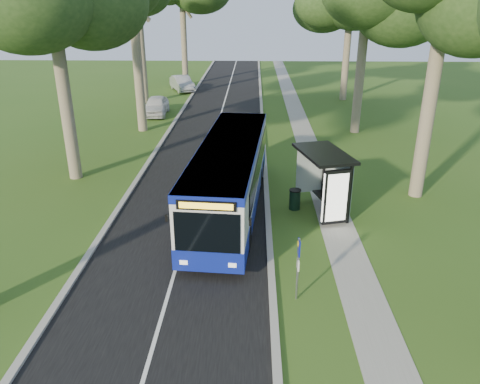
{
  "coord_description": "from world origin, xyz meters",
  "views": [
    {
      "loc": [
        -0.7,
        -15.97,
        9.22
      ],
      "look_at": [
        -1.24,
        2.31,
        1.6
      ],
      "focal_mm": 35.0,
      "sensor_mm": 36.0,
      "label": 1
    }
  ],
  "objects_px": {
    "car_silver": "(182,83)",
    "bus": "(230,177)",
    "bus_stop_sign": "(298,262)",
    "litter_bin": "(295,199)",
    "bus_shelter": "(328,174)",
    "car_white": "(156,106)"
  },
  "relations": [
    {
      "from": "bus_stop_sign",
      "to": "bus",
      "type": "bearing_deg",
      "value": 106.68
    },
    {
      "from": "bus_shelter",
      "to": "car_white",
      "type": "bearing_deg",
      "value": 105.16
    },
    {
      "from": "bus",
      "to": "bus_stop_sign",
      "type": "distance_m",
      "value": 7.42
    },
    {
      "from": "bus_shelter",
      "to": "car_silver",
      "type": "xyz_separation_m",
      "value": [
        -10.95,
        30.8,
        -1.28
      ]
    },
    {
      "from": "car_white",
      "to": "car_silver",
      "type": "height_order",
      "value": "car_silver"
    },
    {
      "from": "bus_stop_sign",
      "to": "bus_shelter",
      "type": "bearing_deg",
      "value": 70.98
    },
    {
      "from": "litter_bin",
      "to": "car_silver",
      "type": "distance_m",
      "value": 31.55
    },
    {
      "from": "bus_stop_sign",
      "to": "litter_bin",
      "type": "bearing_deg",
      "value": 82.81
    },
    {
      "from": "bus",
      "to": "bus_shelter",
      "type": "height_order",
      "value": "bus"
    },
    {
      "from": "bus_shelter",
      "to": "litter_bin",
      "type": "height_order",
      "value": "bus_shelter"
    },
    {
      "from": "car_silver",
      "to": "bus",
      "type": "bearing_deg",
      "value": -101.01
    },
    {
      "from": "bus_shelter",
      "to": "car_silver",
      "type": "bearing_deg",
      "value": 94.33
    },
    {
      "from": "bus",
      "to": "car_silver",
      "type": "relative_size",
      "value": 2.59
    },
    {
      "from": "car_silver",
      "to": "bus_shelter",
      "type": "bearing_deg",
      "value": -93.78
    },
    {
      "from": "litter_bin",
      "to": "bus_stop_sign",
      "type": "bearing_deg",
      "value": -93.97
    },
    {
      "from": "bus",
      "to": "bus_shelter",
      "type": "xyz_separation_m",
      "value": [
        4.34,
        -0.57,
        0.39
      ]
    },
    {
      "from": "car_silver",
      "to": "car_white",
      "type": "bearing_deg",
      "value": -116.38
    },
    {
      "from": "bus_stop_sign",
      "to": "car_silver",
      "type": "relative_size",
      "value": 0.47
    },
    {
      "from": "bus",
      "to": "car_white",
      "type": "distance_m",
      "value": 20.43
    },
    {
      "from": "bus_shelter",
      "to": "car_white",
      "type": "xyz_separation_m",
      "value": [
        -11.54,
        19.66,
        -1.28
      ]
    },
    {
      "from": "bus_stop_sign",
      "to": "litter_bin",
      "type": "relative_size",
      "value": 2.31
    },
    {
      "from": "car_white",
      "to": "car_silver",
      "type": "relative_size",
      "value": 0.96
    }
  ]
}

